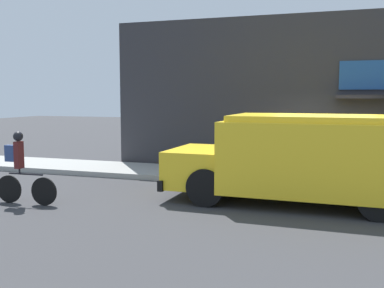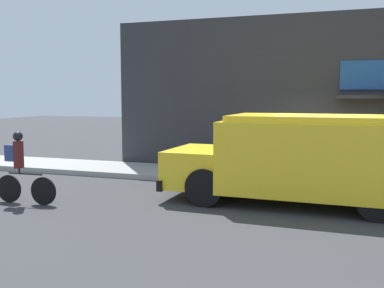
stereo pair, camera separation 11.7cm
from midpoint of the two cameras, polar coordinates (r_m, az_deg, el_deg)
name	(u,v)px [view 2 (the right image)]	position (r m, az deg, el deg)	size (l,w,h in m)	color
ground_plane	(322,192)	(11.65, 16.42, -5.86)	(70.00, 70.00, 0.00)	#38383A
sidewalk	(324,181)	(12.66, 16.65, -4.56)	(28.00, 2.10, 0.16)	#999993
storefront	(330,95)	(13.65, 17.40, 5.91)	(13.33, 0.95, 4.76)	#2D2D33
school_bus	(306,158)	(10.07, 14.56, -1.67)	(5.63, 2.73, 1.95)	yellow
cyclist	(20,168)	(10.54, -20.65, -2.85)	(1.51, 0.21, 1.60)	black
trash_bin	(232,156)	(12.97, 5.39, -1.59)	(0.60, 0.60, 0.96)	slate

